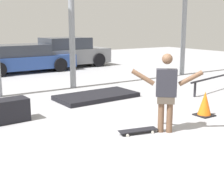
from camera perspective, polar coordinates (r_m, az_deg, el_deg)
ground_plane at (r=6.02m, az=3.46°, el=-8.71°), size 36.00×36.00×0.00m
skateboarder at (r=6.16m, az=9.88°, el=-0.03°), size 1.10×0.97×1.57m
skateboard at (r=6.22m, az=4.77°, el=-7.45°), size 0.81×0.38×0.08m
manual_pad at (r=9.10m, az=-2.83°, el=-1.21°), size 2.38×1.27×0.13m
grind_rail at (r=10.42m, az=17.82°, el=1.64°), size 2.47×0.56×0.48m
parked_car_blue at (r=14.67m, az=-16.00°, el=5.44°), size 4.50×2.02×1.24m
parked_car_grey at (r=16.07m, az=-8.11°, el=6.67°), size 4.09×2.10×1.48m
traffic_cone at (r=7.63m, az=16.61°, el=-2.55°), size 0.39×0.39×0.59m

